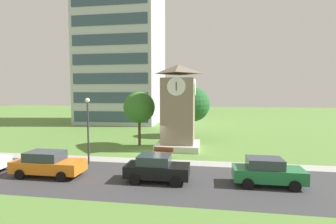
{
  "coord_description": "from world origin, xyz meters",
  "views": [
    {
      "loc": [
        5.3,
        -23.08,
        5.65
      ],
      "look_at": [
        1.19,
        3.12,
        3.63
      ],
      "focal_mm": 27.17,
      "sensor_mm": 36.0,
      "label": 1
    }
  ],
  "objects_px": {
    "clock_tower": "(178,112)",
    "parked_car_green": "(267,172)",
    "parked_car_orange": "(48,164)",
    "tree_near_tower": "(139,107)",
    "park_bench": "(163,152)",
    "street_lamp": "(88,123)",
    "parked_car_black": "(157,168)",
    "tree_streetside": "(192,104)"
  },
  "relations": [
    {
      "from": "tree_near_tower",
      "to": "parked_car_green",
      "type": "relative_size",
      "value": 1.38
    },
    {
      "from": "park_bench",
      "to": "street_lamp",
      "type": "distance_m",
      "value": 6.8
    },
    {
      "from": "clock_tower",
      "to": "parked_car_green",
      "type": "relative_size",
      "value": 2.02
    },
    {
      "from": "clock_tower",
      "to": "parked_car_orange",
      "type": "height_order",
      "value": "clock_tower"
    },
    {
      "from": "street_lamp",
      "to": "tree_near_tower",
      "type": "relative_size",
      "value": 0.91
    },
    {
      "from": "tree_streetside",
      "to": "parked_car_orange",
      "type": "relative_size",
      "value": 1.35
    },
    {
      "from": "tree_streetside",
      "to": "clock_tower",
      "type": "bearing_deg",
      "value": -97.31
    },
    {
      "from": "street_lamp",
      "to": "parked_car_green",
      "type": "height_order",
      "value": "street_lamp"
    },
    {
      "from": "street_lamp",
      "to": "parked_car_green",
      "type": "bearing_deg",
      "value": -11.89
    },
    {
      "from": "tree_streetside",
      "to": "tree_near_tower",
      "type": "relative_size",
      "value": 1.11
    },
    {
      "from": "tree_streetside",
      "to": "parked_car_green",
      "type": "bearing_deg",
      "value": -71.75
    },
    {
      "from": "parked_car_orange",
      "to": "tree_near_tower",
      "type": "bearing_deg",
      "value": 72.14
    },
    {
      "from": "tree_near_tower",
      "to": "parked_car_black",
      "type": "distance_m",
      "value": 11.78
    },
    {
      "from": "street_lamp",
      "to": "tree_near_tower",
      "type": "height_order",
      "value": "tree_near_tower"
    },
    {
      "from": "parked_car_black",
      "to": "parked_car_orange",
      "type": "bearing_deg",
      "value": -178.91
    },
    {
      "from": "parked_car_black",
      "to": "street_lamp",
      "type": "bearing_deg",
      "value": 153.6
    },
    {
      "from": "park_bench",
      "to": "street_lamp",
      "type": "height_order",
      "value": "street_lamp"
    },
    {
      "from": "street_lamp",
      "to": "tree_streetside",
      "type": "distance_m",
      "value": 15.95
    },
    {
      "from": "parked_car_black",
      "to": "parked_car_green",
      "type": "xyz_separation_m",
      "value": [
        6.78,
        0.32,
        -0.0
      ]
    },
    {
      "from": "street_lamp",
      "to": "parked_car_orange",
      "type": "relative_size",
      "value": 1.11
    },
    {
      "from": "clock_tower",
      "to": "tree_near_tower",
      "type": "distance_m",
      "value": 4.41
    },
    {
      "from": "tree_streetside",
      "to": "parked_car_green",
      "type": "relative_size",
      "value": 1.53
    },
    {
      "from": "tree_near_tower",
      "to": "parked_car_black",
      "type": "height_order",
      "value": "tree_near_tower"
    },
    {
      "from": "park_bench",
      "to": "street_lamp",
      "type": "relative_size",
      "value": 0.35
    },
    {
      "from": "tree_near_tower",
      "to": "parked_car_green",
      "type": "xyz_separation_m",
      "value": [
        10.81,
        -10.27,
        -3.22
      ]
    },
    {
      "from": "clock_tower",
      "to": "parked_car_green",
      "type": "height_order",
      "value": "clock_tower"
    },
    {
      "from": "tree_streetside",
      "to": "tree_near_tower",
      "type": "xyz_separation_m",
      "value": [
        -5.26,
        -6.58,
        -0.07
      ]
    },
    {
      "from": "parked_car_black",
      "to": "tree_near_tower",
      "type": "bearing_deg",
      "value": 110.83
    },
    {
      "from": "tree_near_tower",
      "to": "parked_car_orange",
      "type": "distance_m",
      "value": 11.73
    },
    {
      "from": "tree_near_tower",
      "to": "parked_car_orange",
      "type": "relative_size",
      "value": 1.22
    },
    {
      "from": "parked_car_orange",
      "to": "parked_car_black",
      "type": "distance_m",
      "value": 7.49
    },
    {
      "from": "parked_car_orange",
      "to": "parked_car_black",
      "type": "xyz_separation_m",
      "value": [
        7.49,
        0.14,
        -0.0
      ]
    },
    {
      "from": "tree_near_tower",
      "to": "clock_tower",
      "type": "bearing_deg",
      "value": -12.51
    },
    {
      "from": "tree_near_tower",
      "to": "parked_car_green",
      "type": "distance_m",
      "value": 15.26
    },
    {
      "from": "park_bench",
      "to": "tree_streetside",
      "type": "xyz_separation_m",
      "value": [
        1.88,
        11.23,
        3.69
      ]
    },
    {
      "from": "parked_car_orange",
      "to": "parked_car_green",
      "type": "distance_m",
      "value": 14.28
    },
    {
      "from": "parked_car_orange",
      "to": "parked_car_green",
      "type": "bearing_deg",
      "value": 1.86
    },
    {
      "from": "clock_tower",
      "to": "parked_car_green",
      "type": "distance_m",
      "value": 11.73
    },
    {
      "from": "tree_streetside",
      "to": "parked_car_black",
      "type": "height_order",
      "value": "tree_streetside"
    },
    {
      "from": "street_lamp",
      "to": "parked_car_black",
      "type": "height_order",
      "value": "street_lamp"
    },
    {
      "from": "parked_car_green",
      "to": "parked_car_orange",
      "type": "bearing_deg",
      "value": -178.14
    },
    {
      "from": "park_bench",
      "to": "parked_car_orange",
      "type": "bearing_deg",
      "value": -138.31
    }
  ]
}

